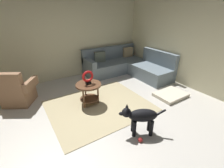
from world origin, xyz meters
TOP-DOWN VIEW (x-y plane):
  - ground_plane at (0.00, 0.00)m, footprint 6.00×6.00m
  - wall_back at (0.00, 2.94)m, footprint 6.00×0.12m
  - wall_right at (2.94, 0.00)m, footprint 0.12×6.00m
  - area_rug at (0.15, 0.70)m, footprint 2.30×1.90m
  - sectional_couch at (1.99, 2.02)m, footprint 2.20×2.25m
  - armchair at (-1.45, 1.86)m, footprint 1.00×0.93m
  - side_table at (-0.00, 0.92)m, footprint 0.60×0.60m
  - torus_sculpture at (-0.00, 0.92)m, footprint 0.28×0.08m
  - dog_bed_mat at (1.98, 0.08)m, footprint 0.80×0.60m
  - dog at (0.34, -0.51)m, footprint 0.76×0.47m
  - dog_toy_ball at (0.22, -0.69)m, footprint 0.08×0.08m

SIDE VIEW (x-z plane):
  - ground_plane at x=0.00m, z-range -0.10..0.00m
  - area_rug at x=0.15m, z-range 0.00..0.01m
  - dog_toy_ball at x=0.22m, z-range 0.00..0.08m
  - dog_bed_mat at x=1.98m, z-range 0.00..0.09m
  - sectional_couch at x=1.99m, z-range -0.15..0.73m
  - armchair at x=-1.45m, z-range -0.12..0.76m
  - dog at x=0.34m, z-range 0.06..0.69m
  - side_table at x=0.00m, z-range 0.15..0.69m
  - torus_sculpture at x=0.00m, z-range 0.55..0.87m
  - wall_back at x=0.00m, z-range 0.00..2.70m
  - wall_right at x=2.94m, z-range 0.00..2.70m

